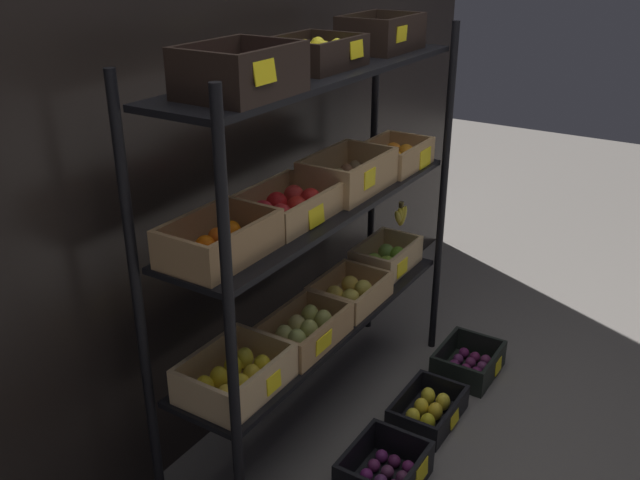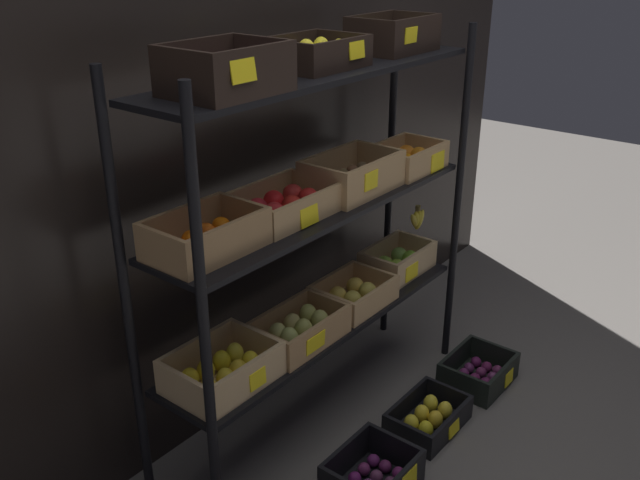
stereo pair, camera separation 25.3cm
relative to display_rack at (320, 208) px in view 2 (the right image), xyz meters
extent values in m
plane|color=#605B56|center=(0.00, 0.00, -0.92)|extent=(10.00, 10.00, 0.00)
cube|color=black|center=(0.00, 0.38, 0.41)|extent=(3.86, 0.12, 2.67)
cylinder|color=black|center=(-0.73, -0.17, -0.17)|extent=(0.03, 0.03, 1.50)
cylinder|color=black|center=(0.74, -0.17, -0.17)|extent=(0.03, 0.03, 1.50)
cylinder|color=black|center=(-0.73, 0.18, -0.17)|extent=(0.03, 0.03, 1.50)
cylinder|color=black|center=(0.74, 0.18, -0.17)|extent=(0.03, 0.03, 1.50)
cube|color=black|center=(0.00, 0.00, -0.47)|extent=(1.43, 0.32, 0.02)
cube|color=black|center=(0.00, 0.00, 0.00)|extent=(1.43, 0.32, 0.02)
cube|color=black|center=(0.00, 0.00, 0.48)|extent=(1.43, 0.32, 0.02)
cube|color=tan|center=(-0.52, 0.00, -0.46)|extent=(0.35, 0.26, 0.01)
cube|color=tan|center=(-0.52, -0.12, -0.39)|extent=(0.35, 0.02, 0.11)
cube|color=tan|center=(-0.52, 0.12, -0.39)|extent=(0.35, 0.02, 0.11)
cube|color=tan|center=(-0.69, 0.00, -0.39)|extent=(0.02, 0.22, 0.11)
cube|color=tan|center=(-0.36, 0.00, -0.39)|extent=(0.02, 0.22, 0.11)
ellipsoid|color=yellow|center=(-0.62, -0.05, -0.41)|extent=(0.06, 0.06, 0.08)
ellipsoid|color=yellow|center=(-0.55, -0.05, -0.41)|extent=(0.06, 0.06, 0.08)
ellipsoid|color=yellow|center=(-0.49, -0.05, -0.41)|extent=(0.06, 0.06, 0.08)
ellipsoid|color=yellow|center=(-0.43, -0.04, -0.41)|extent=(0.06, 0.06, 0.08)
ellipsoid|color=yellow|center=(-0.62, 0.04, -0.41)|extent=(0.06, 0.06, 0.08)
ellipsoid|color=yellow|center=(-0.56, 0.04, -0.41)|extent=(0.06, 0.06, 0.08)
ellipsoid|color=yellow|center=(-0.49, 0.03, -0.41)|extent=(0.06, 0.06, 0.08)
ellipsoid|color=yellow|center=(-0.43, 0.03, -0.41)|extent=(0.06, 0.06, 0.08)
cube|color=yellow|center=(-0.49, -0.13, -0.41)|extent=(0.07, 0.01, 0.06)
cube|color=#A87F51|center=(-0.17, -0.04, -0.46)|extent=(0.35, 0.21, 0.01)
cube|color=#A87F51|center=(-0.17, -0.14, -0.40)|extent=(0.35, 0.02, 0.10)
cube|color=#A87F51|center=(-0.17, 0.06, -0.40)|extent=(0.35, 0.02, 0.10)
cube|color=#A87F51|center=(-0.34, -0.04, -0.40)|extent=(0.02, 0.18, 0.10)
cube|color=#A87F51|center=(0.00, -0.04, -0.40)|extent=(0.02, 0.18, 0.10)
ellipsoid|color=#B0BD5F|center=(-0.25, -0.06, -0.40)|extent=(0.07, 0.07, 0.09)
ellipsoid|color=#B3B856|center=(-0.17, -0.06, -0.40)|extent=(0.07, 0.07, 0.09)
ellipsoid|color=#A9AD54|center=(-0.09, -0.07, -0.40)|extent=(0.07, 0.07, 0.09)
ellipsoid|color=tan|center=(-0.25, -0.01, -0.40)|extent=(0.07, 0.07, 0.09)
ellipsoid|color=tan|center=(-0.17, -0.01, -0.40)|extent=(0.07, 0.07, 0.09)
ellipsoid|color=#B0B353|center=(-0.08, -0.01, -0.40)|extent=(0.07, 0.07, 0.09)
cube|color=yellow|center=(-0.21, -0.15, -0.41)|extent=(0.10, 0.01, 0.06)
cube|color=tan|center=(0.18, -0.02, -0.46)|extent=(0.31, 0.24, 0.01)
cube|color=tan|center=(0.18, -0.13, -0.41)|extent=(0.31, 0.02, 0.09)
cube|color=tan|center=(0.18, 0.08, -0.41)|extent=(0.31, 0.02, 0.09)
cube|color=tan|center=(0.04, -0.02, -0.41)|extent=(0.02, 0.20, 0.09)
cube|color=tan|center=(0.33, -0.02, -0.41)|extent=(0.02, 0.20, 0.09)
sphere|color=gold|center=(0.14, -0.05, -0.41)|extent=(0.07, 0.07, 0.07)
sphere|color=#D4C34C|center=(0.23, -0.06, -0.41)|extent=(0.07, 0.07, 0.07)
sphere|color=gold|center=(0.13, 0.01, -0.41)|extent=(0.07, 0.07, 0.07)
sphere|color=gold|center=(0.23, 0.00, -0.41)|extent=(0.07, 0.07, 0.07)
cube|color=tan|center=(0.54, 0.00, -0.46)|extent=(0.32, 0.21, 0.01)
cube|color=tan|center=(0.54, -0.10, -0.40)|extent=(0.32, 0.02, 0.11)
cube|color=tan|center=(0.54, 0.09, -0.40)|extent=(0.32, 0.02, 0.11)
cube|color=tan|center=(0.38, 0.00, -0.40)|extent=(0.02, 0.17, 0.11)
cube|color=tan|center=(0.69, 0.00, -0.40)|extent=(0.02, 0.17, 0.11)
sphere|color=#97C937|center=(0.49, -0.03, -0.41)|extent=(0.07, 0.07, 0.07)
sphere|color=#80C231|center=(0.60, -0.03, -0.41)|extent=(0.07, 0.07, 0.07)
sphere|color=#8AB93B|center=(0.48, 0.02, -0.41)|extent=(0.07, 0.07, 0.07)
sphere|color=#80B148|center=(0.60, 0.02, -0.41)|extent=(0.07, 0.07, 0.07)
cube|color=yellow|center=(0.49, -0.11, -0.41)|extent=(0.09, 0.01, 0.07)
cube|color=#A87F51|center=(-0.53, 0.02, 0.02)|extent=(0.35, 0.23, 0.01)
cube|color=#A87F51|center=(-0.53, -0.09, 0.08)|extent=(0.35, 0.02, 0.11)
cube|color=#A87F51|center=(-0.53, 0.12, 0.08)|extent=(0.35, 0.02, 0.11)
cube|color=#A87F51|center=(-0.70, 0.02, 0.08)|extent=(0.02, 0.19, 0.11)
cube|color=#A87F51|center=(-0.36, 0.02, 0.08)|extent=(0.02, 0.19, 0.11)
sphere|color=orange|center=(-0.62, -0.01, 0.05)|extent=(0.06, 0.06, 0.06)
sphere|color=#FB650B|center=(-0.56, -0.01, 0.05)|extent=(0.06, 0.06, 0.06)
sphere|color=orange|center=(-0.49, -0.01, 0.05)|extent=(0.06, 0.06, 0.06)
sphere|color=orange|center=(-0.43, -0.02, 0.05)|extent=(0.06, 0.06, 0.06)
sphere|color=orange|center=(-0.63, 0.05, 0.05)|extent=(0.06, 0.06, 0.06)
sphere|color=orange|center=(-0.56, 0.05, 0.05)|extent=(0.06, 0.06, 0.06)
sphere|color=orange|center=(-0.49, 0.06, 0.05)|extent=(0.06, 0.06, 0.06)
sphere|color=orange|center=(-0.43, 0.06, 0.05)|extent=(0.06, 0.06, 0.06)
cube|color=tan|center=(-0.17, 0.03, 0.02)|extent=(0.37, 0.25, 0.01)
cube|color=tan|center=(-0.17, -0.09, 0.07)|extent=(0.37, 0.02, 0.09)
cube|color=tan|center=(-0.17, 0.14, 0.07)|extent=(0.37, 0.02, 0.09)
cube|color=tan|center=(-0.34, 0.03, 0.07)|extent=(0.02, 0.22, 0.09)
cube|color=tan|center=(0.01, 0.03, 0.07)|extent=(0.02, 0.22, 0.09)
sphere|color=red|center=(-0.25, -0.01, 0.06)|extent=(0.07, 0.07, 0.07)
sphere|color=red|center=(-0.17, -0.01, 0.06)|extent=(0.07, 0.07, 0.07)
sphere|color=red|center=(-0.08, -0.01, 0.06)|extent=(0.07, 0.07, 0.07)
sphere|color=red|center=(-0.26, 0.06, 0.06)|extent=(0.07, 0.07, 0.07)
sphere|color=red|center=(-0.17, 0.07, 0.06)|extent=(0.07, 0.07, 0.07)
sphere|color=red|center=(-0.08, 0.06, 0.06)|extent=(0.07, 0.07, 0.07)
cube|color=yellow|center=(-0.18, -0.10, 0.05)|extent=(0.09, 0.01, 0.07)
cube|color=tan|center=(0.18, -0.01, 0.02)|extent=(0.37, 0.23, 0.01)
cube|color=tan|center=(0.18, -0.11, 0.09)|extent=(0.37, 0.02, 0.13)
cube|color=tan|center=(0.18, 0.10, 0.09)|extent=(0.37, 0.02, 0.13)
cube|color=tan|center=(0.00, -0.01, 0.09)|extent=(0.02, 0.20, 0.13)
cube|color=tan|center=(0.36, -0.01, 0.09)|extent=(0.02, 0.20, 0.13)
ellipsoid|color=brown|center=(0.07, -0.04, 0.06)|extent=(0.05, 0.05, 0.07)
ellipsoid|color=brown|center=(0.13, -0.04, 0.06)|extent=(0.05, 0.05, 0.07)
ellipsoid|color=brown|center=(0.19, -0.04, 0.06)|extent=(0.05, 0.05, 0.07)
ellipsoid|color=brown|center=(0.25, -0.04, 0.06)|extent=(0.05, 0.05, 0.07)
ellipsoid|color=brown|center=(0.30, -0.04, 0.06)|extent=(0.05, 0.05, 0.07)
ellipsoid|color=brown|center=(0.07, 0.03, 0.06)|extent=(0.05, 0.05, 0.07)
ellipsoid|color=brown|center=(0.13, 0.03, 0.06)|extent=(0.05, 0.05, 0.07)
ellipsoid|color=brown|center=(0.18, 0.03, 0.06)|extent=(0.05, 0.05, 0.07)
ellipsoid|color=brown|center=(0.24, 0.03, 0.06)|extent=(0.05, 0.05, 0.07)
ellipsoid|color=brown|center=(0.30, 0.03, 0.06)|extent=(0.05, 0.05, 0.07)
cube|color=yellow|center=(0.14, -0.12, 0.09)|extent=(0.08, 0.00, 0.07)
cube|color=tan|center=(0.53, -0.03, 0.02)|extent=(0.31, 0.22, 0.01)
cube|color=tan|center=(0.53, -0.13, 0.07)|extent=(0.31, 0.02, 0.09)
cube|color=tan|center=(0.53, 0.08, 0.07)|extent=(0.31, 0.02, 0.09)
cube|color=tan|center=(0.38, -0.03, 0.07)|extent=(0.02, 0.19, 0.09)
cube|color=tan|center=(0.68, -0.03, 0.07)|extent=(0.02, 0.19, 0.09)
sphere|color=orange|center=(0.48, -0.06, 0.06)|extent=(0.07, 0.07, 0.07)
sphere|color=orange|center=(0.59, -0.05, 0.06)|extent=(0.07, 0.07, 0.07)
sphere|color=orange|center=(0.47, 0.00, 0.06)|extent=(0.07, 0.07, 0.07)
sphere|color=orange|center=(0.58, 0.00, 0.06)|extent=(0.07, 0.07, 0.07)
cube|color=yellow|center=(0.59, -0.14, 0.05)|extent=(0.10, 0.01, 0.08)
cube|color=black|center=(-0.46, -0.03, 0.49)|extent=(0.32, 0.25, 0.01)
cube|color=black|center=(-0.46, -0.15, 0.56)|extent=(0.32, 0.02, 0.13)
cube|color=black|center=(-0.46, 0.09, 0.56)|extent=(0.32, 0.02, 0.13)
cube|color=black|center=(-0.61, -0.03, 0.56)|extent=(0.02, 0.22, 0.13)
cube|color=black|center=(-0.31, -0.03, 0.56)|extent=(0.02, 0.22, 0.13)
sphere|color=#692A54|center=(-0.55, -0.09, 0.52)|extent=(0.05, 0.05, 0.05)
sphere|color=#6B2650|center=(-0.49, -0.09, 0.52)|extent=(0.05, 0.05, 0.05)
sphere|color=#552949|center=(-0.43, -0.08, 0.52)|extent=(0.05, 0.05, 0.05)
sphere|color=#5E1948|center=(-0.36, -0.08, 0.52)|extent=(0.05, 0.05, 0.05)
sphere|color=#582650|center=(-0.55, -0.03, 0.52)|extent=(0.05, 0.05, 0.05)
sphere|color=#691A51|center=(-0.49, -0.03, 0.52)|extent=(0.05, 0.05, 0.05)
sphere|color=#561853|center=(-0.43, -0.03, 0.52)|extent=(0.05, 0.05, 0.05)
sphere|color=#64185D|center=(-0.37, -0.03, 0.52)|extent=(0.05, 0.05, 0.05)
sphere|color=#5D1957|center=(-0.55, 0.02, 0.52)|extent=(0.05, 0.05, 0.05)
sphere|color=#672751|center=(-0.49, 0.02, 0.52)|extent=(0.05, 0.05, 0.05)
sphere|color=#64225D|center=(-0.43, 0.02, 0.52)|extent=(0.05, 0.05, 0.05)
sphere|color=#5E284D|center=(-0.37, 0.03, 0.52)|extent=(0.05, 0.05, 0.05)
cube|color=yellow|center=(-0.52, -0.16, 0.58)|extent=(0.09, 0.01, 0.07)
cube|color=black|center=(0.01, 0.03, 0.49)|extent=(0.32, 0.24, 0.01)
cube|color=black|center=(0.01, -0.08, 0.54)|extent=(0.32, 0.02, 0.09)
cube|color=black|center=(0.01, 0.15, 0.54)|extent=(0.32, 0.02, 0.09)
cube|color=black|center=(-0.14, 0.03, 0.54)|extent=(0.02, 0.21, 0.09)
cube|color=black|center=(0.16, 0.03, 0.54)|extent=(0.02, 0.21, 0.09)
ellipsoid|color=yellow|center=(-0.06, -0.01, 0.54)|extent=(0.06, 0.06, 0.08)
ellipsoid|color=yellow|center=(0.02, -0.01, 0.54)|extent=(0.06, 0.06, 0.08)
ellipsoid|color=yellow|center=(0.09, -0.01, 0.54)|extent=(0.06, 0.06, 0.08)
ellipsoid|color=yellow|center=(-0.06, 0.06, 0.54)|extent=(0.06, 0.06, 0.08)
ellipsoid|color=yellow|center=(0.02, 0.07, 0.54)|extent=(0.06, 0.06, 0.08)
ellipsoid|color=yellow|center=(0.09, 0.07, 0.54)|extent=(0.06, 0.06, 0.08)
cube|color=yellow|center=(0.08, -0.09, 0.55)|extent=(0.08, 0.01, 0.06)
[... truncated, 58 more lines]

